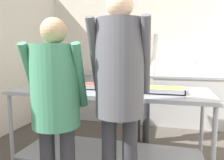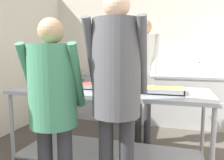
{
  "view_description": "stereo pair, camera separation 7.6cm",
  "coord_description": "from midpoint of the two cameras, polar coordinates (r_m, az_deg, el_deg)",
  "views": [
    {
      "loc": [
        0.56,
        -0.65,
        1.33
      ],
      "look_at": [
        -0.11,
        1.88,
        1.01
      ],
      "focal_mm": 35.0,
      "sensor_mm": 36.0,
      "label": 1
    },
    {
      "loc": [
        0.64,
        -0.62,
        1.33
      ],
      "look_at": [
        -0.11,
        1.88,
        1.01
      ],
      "focal_mm": 35.0,
      "sensor_mm": 36.0,
      "label": 2
    }
  ],
  "objects": [
    {
      "name": "wall_rear",
      "position": [
        4.66,
        7.63,
        6.83
      ],
      "size": [
        4.17,
        0.06,
        2.65
      ],
      "color": "beige",
      "rests_on": "ground_plane"
    },
    {
      "name": "guest_serving_right",
      "position": [
        1.75,
        0.77,
        -0.16
      ],
      "size": [
        0.5,
        0.39,
        1.81
      ],
      "color": "#2D2D33",
      "rests_on": "ground_plane"
    },
    {
      "name": "serving_counter",
      "position": [
        2.62,
        -1.41,
        -8.89
      ],
      "size": [
        2.25,
        0.87,
        0.91
      ],
      "color": "gray",
      "rests_on": "ground_plane"
    },
    {
      "name": "sauce_pan",
      "position": [
        2.92,
        -12.82,
        -0.49
      ],
      "size": [
        0.38,
        0.24,
        0.09
      ],
      "color": "gray",
      "rests_on": "serving_counter"
    },
    {
      "name": "plate_stack",
      "position": [
        2.46,
        3.18,
        -2.44
      ],
      "size": [
        0.23,
        0.23,
        0.04
      ],
      "color": "white",
      "rests_on": "serving_counter"
    },
    {
      "name": "serving_tray_vegetables",
      "position": [
        2.63,
        -4.93,
        -1.68
      ],
      "size": [
        0.49,
        0.26,
        0.05
      ],
      "color": "gray",
      "rests_on": "serving_counter"
    },
    {
      "name": "water_bottle",
      "position": [
        4.33,
        20.64,
        2.68
      ],
      "size": [
        0.08,
        0.08,
        0.25
      ],
      "color": "silver",
      "rests_on": "back_counter"
    },
    {
      "name": "serving_tray_roast",
      "position": [
        2.41,
        12.13,
        -2.61
      ],
      "size": [
        0.47,
        0.3,
        0.05
      ],
      "color": "gray",
      "rests_on": "serving_counter"
    },
    {
      "name": "cook_behind_counter",
      "position": [
        3.19,
        7.27,
        3.45
      ],
      "size": [
        0.43,
        0.38,
        1.81
      ],
      "color": "#2D2D33",
      "rests_on": "ground_plane"
    },
    {
      "name": "back_counter",
      "position": [
        4.38,
        6.82,
        -4.48
      ],
      "size": [
        4.01,
        0.65,
        0.93
      ],
      "color": "#A8A8A8",
      "rests_on": "ground_plane"
    },
    {
      "name": "guest_serving_left",
      "position": [
        1.87,
        -15.63,
        -3.98
      ],
      "size": [
        0.53,
        0.39,
        1.62
      ],
      "color": "#2D2D33",
      "rests_on": "ground_plane"
    }
  ]
}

